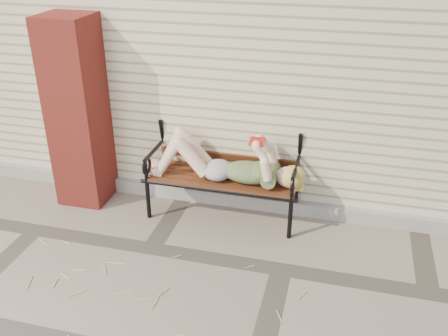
# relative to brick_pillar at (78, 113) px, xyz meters

# --- Properties ---
(ground) EXTENTS (80.00, 80.00, 0.00)m
(ground) POSITION_rel_brick_pillar_xyz_m (2.30, -0.75, -1.00)
(ground) COLOR gray
(ground) RESTS_ON ground
(house_wall) EXTENTS (8.00, 4.00, 3.00)m
(house_wall) POSITION_rel_brick_pillar_xyz_m (2.30, 2.25, 0.50)
(house_wall) COLOR beige
(house_wall) RESTS_ON ground
(foundation_strip) EXTENTS (8.00, 0.10, 0.15)m
(foundation_strip) POSITION_rel_brick_pillar_xyz_m (2.30, 0.22, -0.93)
(foundation_strip) COLOR gray
(foundation_strip) RESTS_ON ground
(brick_pillar) EXTENTS (0.50, 0.50, 2.00)m
(brick_pillar) POSITION_rel_brick_pillar_xyz_m (0.00, 0.00, 0.00)
(brick_pillar) COLOR #A23024
(brick_pillar) RESTS_ON ground
(garden_bench) EXTENTS (1.67, 0.67, 1.08)m
(garden_bench) POSITION_rel_brick_pillar_xyz_m (1.56, 0.09, -0.39)
(garden_bench) COLOR black
(garden_bench) RESTS_ON ground
(reading_woman) EXTENTS (1.58, 0.36, 0.50)m
(reading_woman) POSITION_rel_brick_pillar_xyz_m (1.57, -0.04, -0.36)
(reading_woman) COLOR #0B444F
(reading_woman) RESTS_ON ground
(straw_scatter) EXTENTS (3.01, 1.74, 0.01)m
(straw_scatter) POSITION_rel_brick_pillar_xyz_m (1.10, -1.67, -0.99)
(straw_scatter) COLOR #CDC364
(straw_scatter) RESTS_ON ground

